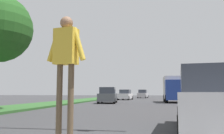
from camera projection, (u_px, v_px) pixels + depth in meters
The scene contains 8 objects.
ground_plane at pixel (144, 103), 27.07m from camera, with size 140.00×140.00×0.00m, color #38383A.
median_strip at pixel (65, 102), 26.60m from camera, with size 3.77×64.00×0.15m, color #2D5B28.
pedestrian_performer at pixel (66, 64), 4.00m from camera, with size 0.75×0.30×2.49m.
suv_crossing at pixel (210, 100), 7.23m from camera, with size 2.40×4.77×1.97m.
sedan_midblock at pixel (108, 96), 25.93m from camera, with size 2.26×4.37×1.74m.
sedan_distant at pixel (125, 95), 37.90m from camera, with size 2.15×4.47×1.63m.
sedan_far_horizon at pixel (143, 94), 50.11m from camera, with size 2.25×4.70×1.77m.
truck_box_delivery at pixel (174, 89), 28.10m from camera, with size 2.40×6.20×3.10m.
Camera 1 is at (0.94, 2.41, 1.18)m, focal length 37.67 mm.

